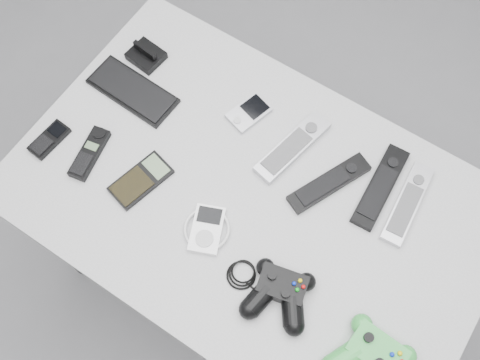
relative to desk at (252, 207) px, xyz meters
The scene contains 15 objects.
floor 0.69m from the desk, 135.91° to the right, with size 3.50×3.50×0.00m, color slate.
desk is the anchor object (origin of this frame).
pda_keyboard 0.42m from the desk, 169.59° to the left, with size 0.23×0.10×0.01m, color black.
dock_bracket 0.48m from the desk, 158.20° to the left, with size 0.08×0.07×0.05m, color black.
pda 0.23m from the desk, 125.26° to the left, with size 0.07×0.10×0.02m, color #A5A5AC.
remote_silver_a 0.18m from the desk, 85.67° to the left, with size 0.05×0.22×0.02m, color #A5A5AC.
remote_black_a 0.20m from the desk, 43.36° to the left, with size 0.05×0.21×0.02m, color black.
remote_black_b 0.31m from the desk, 37.62° to the left, with size 0.05×0.22×0.02m, color black.
remote_silver_b 0.36m from the desk, 30.04° to the left, with size 0.05×0.21×0.02m, color #B5B4BB.
mobile_phone 0.52m from the desk, 163.46° to the right, with size 0.05×0.10×0.02m, color black.
cordless_handset 0.41m from the desk, 162.40° to the right, with size 0.04×0.14×0.02m, color black.
calculator 0.28m from the desk, 155.55° to the right, with size 0.07×0.15×0.01m, color black.
mp3_player 0.15m from the desk, 108.76° to the right, with size 0.11×0.11×0.02m, color white.
controller_black 0.25m from the desk, 42.92° to the right, with size 0.25×0.15×0.05m, color black, non-canonical shape.
controller_green 0.45m from the desk, 23.35° to the right, with size 0.16×0.17×0.05m, color #258832, non-canonical shape.
Camera 1 is at (0.32, -0.35, 1.96)m, focal length 42.00 mm.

